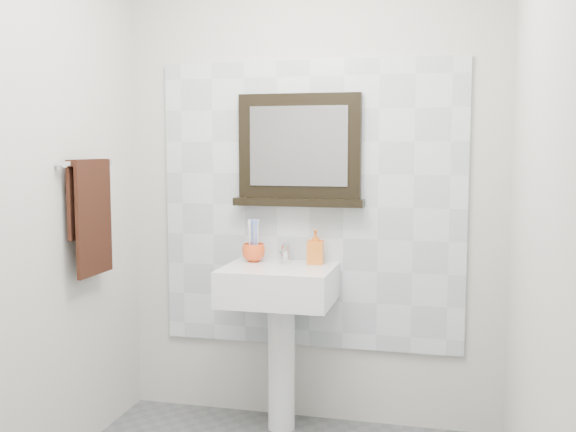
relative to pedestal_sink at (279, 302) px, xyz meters
The scene contains 12 objects.
back_wall 0.63m from the pedestal_sink, 63.60° to the left, with size 2.00×0.01×2.50m, color beige.
front_wall 2.06m from the pedestal_sink, 86.74° to the right, with size 2.00×0.01×2.50m, color beige.
left_wall 1.37m from the pedestal_sink, 135.46° to the right, with size 0.01×2.20×2.50m, color beige.
right_wall 1.53m from the pedestal_sink, 38.13° to the right, with size 0.01×2.20×2.50m, color beige.
splashback 0.53m from the pedestal_sink, 62.33° to the left, with size 1.60×0.02×1.50m, color silver.
pedestal_sink is the anchor object (origin of this frame).
toothbrush_cup 0.30m from the pedestal_sink, 146.69° to the left, with size 0.12×0.12×0.09m, color #F5511C.
toothbrushes 0.37m from the pedestal_sink, 145.48° to the left, with size 0.05×0.04×0.21m.
soap_dispenser 0.34m from the pedestal_sink, 36.16° to the left, with size 0.08×0.08×0.18m, color #E74A1B.
framed_mirror 0.78m from the pedestal_sink, 71.84° to the left, with size 0.68×0.11×0.58m.
towel_bar 1.15m from the pedestal_sink, 156.58° to the right, with size 0.07×0.40×0.03m.
hand_towel 1.03m from the pedestal_sink, 156.40° to the right, with size 0.06×0.30×0.55m.
Camera 1 is at (0.72, -2.35, 1.46)m, focal length 42.00 mm.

